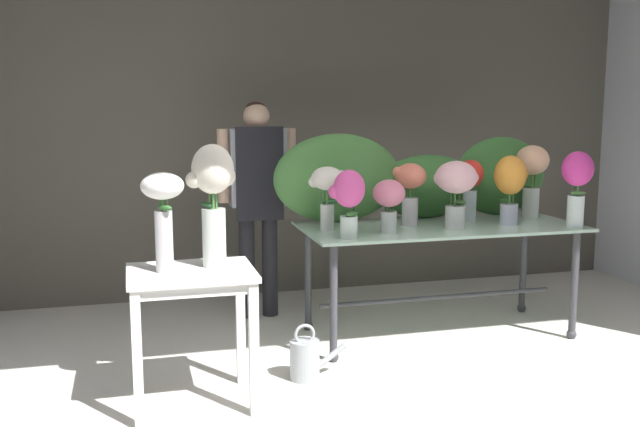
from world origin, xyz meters
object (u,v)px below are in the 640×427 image
at_px(vase_peach_stock, 531,172).
at_px(watering_can, 306,359).
at_px(vase_ivory_ranunculus, 328,187).
at_px(vase_magenta_snapdragons, 577,181).
at_px(display_table_glass, 440,242).
at_px(vase_fuchsia_hydrangea, 348,197).
at_px(side_table_white, 191,290).
at_px(vase_cream_lisianthus_tall, 213,193).
at_px(vase_coral_peonies, 410,186).
at_px(vase_sunset_carnations, 511,182).
at_px(vase_rosy_tulips, 389,200).
at_px(florist, 258,186).
at_px(vase_white_roses_tall, 163,207).
at_px(vase_scarlet_dahlias, 470,184).
at_px(vase_blush_freesia, 456,185).

bearing_deg(vase_peach_stock, watering_can, -159.73).
height_order(vase_ivory_ranunculus, vase_magenta_snapdragons, vase_magenta_snapdragons).
height_order(display_table_glass, watering_can, display_table_glass).
bearing_deg(vase_fuchsia_hydrangea, side_table_white, -156.23).
bearing_deg(vase_cream_lisianthus_tall, vase_coral_peonies, 27.22).
relative_size(vase_sunset_carnations, vase_peach_stock, 0.90).
relative_size(vase_ivory_ranunculus, vase_cream_lisianthus_tall, 0.64).
height_order(side_table_white, vase_rosy_tulips, vase_rosy_tulips).
distance_m(display_table_glass, vase_fuchsia_hydrangea, 0.92).
bearing_deg(vase_ivory_ranunculus, florist, 113.45).
xyz_separation_m(vase_rosy_tulips, vase_white_roses_tall, (-1.48, -0.56, 0.09)).
bearing_deg(display_table_glass, vase_magenta_snapdragons, -21.84).
xyz_separation_m(display_table_glass, vase_cream_lisianthus_tall, (-1.66, -0.70, 0.49)).
relative_size(vase_ivory_ranunculus, watering_can, 1.23).
xyz_separation_m(display_table_glass, vase_fuchsia_hydrangea, (-0.77, -0.30, 0.39)).
height_order(vase_sunset_carnations, vase_scarlet_dahlias, vase_sunset_carnations).
distance_m(florist, vase_scarlet_dahlias, 1.58).
distance_m(vase_rosy_tulips, vase_coral_peonies, 0.34).
height_order(vase_white_roses_tall, watering_can, vase_white_roses_tall).
bearing_deg(vase_blush_freesia, florist, 142.54).
relative_size(vase_rosy_tulips, vase_fuchsia_hydrangea, 0.81).
xyz_separation_m(florist, vase_fuchsia_hydrangea, (0.39, -1.07, 0.04)).
xyz_separation_m(vase_sunset_carnations, vase_peach_stock, (0.30, 0.23, 0.04)).
distance_m(vase_coral_peonies, vase_white_roses_tall, 1.90).
relative_size(display_table_glass, vase_white_roses_tall, 3.67).
relative_size(vase_magenta_snapdragons, watering_can, 1.49).
relative_size(florist, vase_scarlet_dahlias, 3.71).
relative_size(side_table_white, florist, 0.46).
bearing_deg(vase_white_roses_tall, vase_sunset_carnations, 15.23).
distance_m(vase_peach_stock, vase_blush_freesia, 0.80).
bearing_deg(vase_scarlet_dahlias, vase_rosy_tulips, -158.34).
distance_m(side_table_white, vase_scarlet_dahlias, 2.28).
bearing_deg(vase_sunset_carnations, side_table_white, -163.92).
bearing_deg(vase_fuchsia_hydrangea, vase_ivory_ranunculus, 100.24).
bearing_deg(display_table_glass, vase_ivory_ranunculus, -179.39).
distance_m(vase_sunset_carnations, vase_peach_stock, 0.38).
bearing_deg(vase_blush_freesia, vase_ivory_ranunculus, 170.50).
bearing_deg(watering_can, vase_scarlet_dahlias, 25.71).
bearing_deg(vase_rosy_tulips, vase_magenta_snapdragons, -6.44).
distance_m(vase_coral_peonies, vase_fuchsia_hydrangea, 0.66).
xyz_separation_m(side_table_white, vase_scarlet_dahlias, (2.07, 0.85, 0.42)).
distance_m(vase_fuchsia_hydrangea, watering_can, 1.03).
relative_size(florist, vase_coral_peonies, 3.79).
xyz_separation_m(vase_peach_stock, vase_blush_freesia, (-0.75, -0.28, -0.04)).
distance_m(display_table_glass, florist, 1.43).
xyz_separation_m(vase_peach_stock, vase_cream_lisianthus_tall, (-2.45, -0.83, 0.03)).
bearing_deg(florist, vase_ivory_ranunculus, -66.55).
bearing_deg(vase_cream_lisianthus_tall, side_table_white, -157.87).
height_order(vase_rosy_tulips, vase_peach_stock, vase_peach_stock).
relative_size(vase_coral_peonies, watering_can, 1.24).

